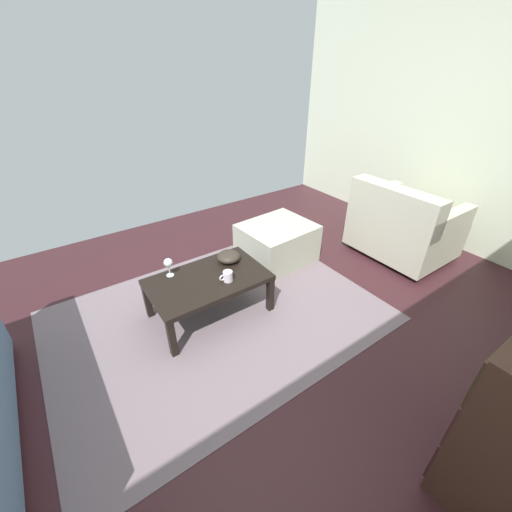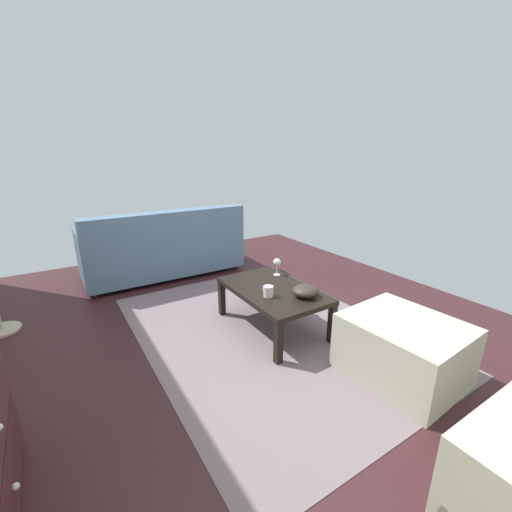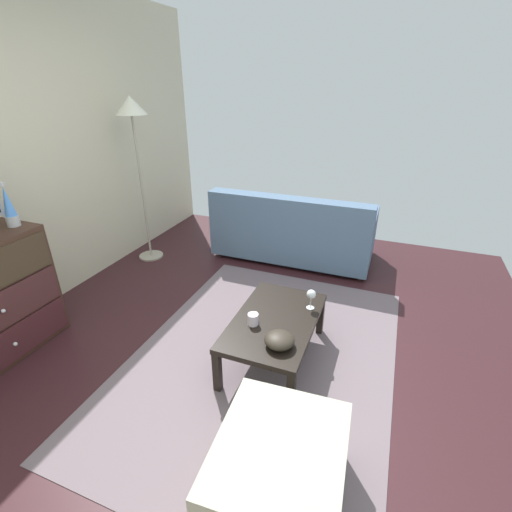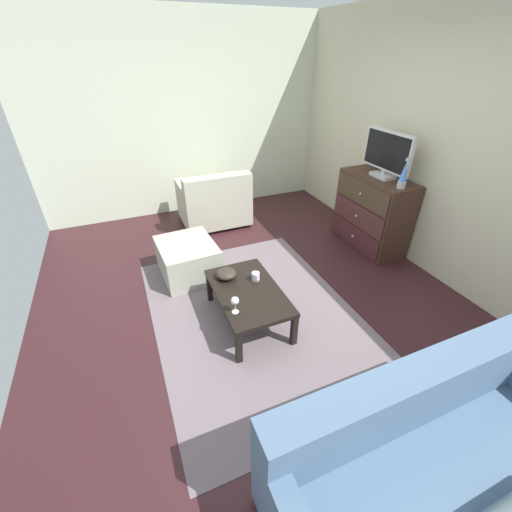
% 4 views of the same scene
% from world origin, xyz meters
% --- Properties ---
extents(ground_plane, '(5.81, 4.54, 0.05)m').
position_xyz_m(ground_plane, '(0.00, 0.00, -0.03)').
color(ground_plane, '#35191E').
extents(area_rug, '(2.60, 1.90, 0.01)m').
position_xyz_m(area_rug, '(0.20, -0.20, 0.00)').
color(area_rug, slate).
rests_on(area_rug, ground_plane).
extents(coffee_table, '(0.93, 0.57, 0.36)m').
position_xyz_m(coffee_table, '(0.23, -0.28, 0.32)').
color(coffee_table, black).
rests_on(coffee_table, ground_plane).
extents(wine_glass, '(0.07, 0.07, 0.16)m').
position_xyz_m(wine_glass, '(0.46, -0.49, 0.48)').
color(wine_glass, silver).
rests_on(wine_glass, coffee_table).
extents(mug, '(0.11, 0.08, 0.08)m').
position_xyz_m(mug, '(0.12, -0.16, 0.40)').
color(mug, silver).
rests_on(mug, coffee_table).
extents(bowl_decorative, '(0.20, 0.20, 0.09)m').
position_xyz_m(bowl_decorative, '(-0.03, -0.40, 0.40)').
color(bowl_decorative, '#2F2820').
rests_on(bowl_decorative, coffee_table).
extents(couch_large, '(0.85, 1.80, 0.81)m').
position_xyz_m(couch_large, '(2.00, 0.09, 0.32)').
color(couch_large, '#332319').
rests_on(couch_large, ground_plane).
extents(ottoman, '(0.74, 0.64, 0.40)m').
position_xyz_m(ottoman, '(-0.75, -0.63, 0.20)').
color(ottoman, '#A9AB98').
rests_on(ottoman, ground_plane).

